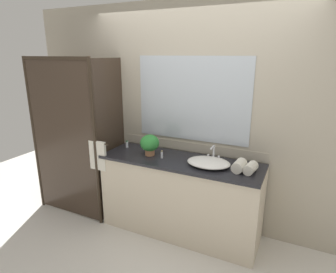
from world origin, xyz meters
name	(u,v)px	position (x,y,z in m)	size (l,w,h in m)	color
ground_plane	(179,231)	(0.00, 0.00, 0.00)	(8.00, 8.00, 0.00)	silver
wall_back_with_mirror	(192,118)	(0.00, 0.34, 1.31)	(4.40, 0.06, 2.60)	#B2A893
vanity_cabinet	(180,196)	(0.00, 0.01, 0.45)	(1.80, 0.58, 0.90)	beige
shower_enclosure	(79,139)	(-1.27, -0.19, 1.02)	(1.20, 0.59, 2.00)	#2D2319
sink_basin	(209,162)	(0.33, -0.02, 0.93)	(0.46, 0.35, 0.07)	white
faucet	(213,155)	(0.33, 0.15, 0.96)	(0.17, 0.14, 0.17)	silver
potted_plant	(150,144)	(-0.38, -0.01, 1.04)	(0.22, 0.22, 0.24)	#B77A51
amenity_bottle_body_wash	(127,144)	(-0.77, 0.11, 0.94)	(0.03, 0.03, 0.09)	silver
amenity_bottle_shampoo	(162,155)	(-0.21, -0.04, 0.94)	(0.02, 0.02, 0.09)	silver
rolled_towel_near_edge	(251,168)	(0.76, -0.03, 0.95)	(0.10, 0.10, 0.18)	silver
rolled_towel_middle	(239,166)	(0.65, -0.03, 0.96)	(0.11, 0.11, 0.19)	silver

